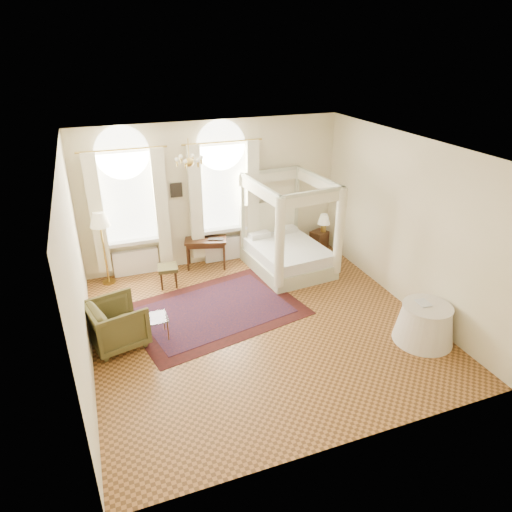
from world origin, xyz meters
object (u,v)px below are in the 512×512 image
Objects in this scene: canopy_bed at (288,250)px; coffee_table at (150,321)px; writing_desk at (206,243)px; stool at (168,270)px; armchair at (117,324)px; side_table at (425,323)px; floor_lamp at (100,223)px; nightstand at (319,241)px.

canopy_bed reaches higher than coffee_table.
writing_desk reaches higher than stool.
armchair is (-2.21, -2.38, -0.19)m from writing_desk.
side_table is at bearing -123.43° from armchair.
stool is at bearing -48.18° from armchair.
floor_lamp is at bearing 140.66° from side_table.
armchair is at bearing 175.12° from coffee_table.
canopy_bed is 3.77m from coffee_table.
coffee_table is at bearing -153.99° from canopy_bed.
coffee_table is at bearing -108.97° from armchair.
stool is 1.69m from floor_lamp.
side_table is (2.85, -4.15, -0.26)m from writing_desk.
stool is at bearing 70.37° from coffee_table.
floor_lamp is (-0.01, 2.38, 0.99)m from armchair.
floor_lamp is at bearing -180.00° from writing_desk.
armchair is (-5.08, -2.25, 0.15)m from nightstand.
writing_desk is 0.64× the size of floor_lamp.
floor_lamp reaches higher than writing_desk.
writing_desk is 1.15× the size of armchair.
side_table reaches higher than nightstand.
nightstand is at bearing -80.22° from armchair.
coffee_table is 4.82m from side_table.
writing_desk is (-2.87, 0.13, 0.34)m from nightstand.
writing_desk is at bearing -56.96° from armchair.
armchair reaches higher than nightstand.
writing_desk reaches higher than nightstand.
canopy_bed reaches higher than side_table.
coffee_table is (-4.53, -2.29, 0.11)m from nightstand.
armchair is 2.58m from floor_lamp.
stool is 1.93m from coffee_table.
stool is 0.75× the size of coffee_table.
coffee_table is 0.38× the size of floor_lamp.
writing_desk is 1.67× the size of coffee_table.
canopy_bed is at bearing -3.53° from stool.
nightstand reaches higher than stool.
stool is at bearing -149.04° from writing_desk.
armchair reaches higher than stool.
coffee_table is (-3.39, -1.65, -0.11)m from canopy_bed.
stool is at bearing 176.47° from canopy_bed.
coffee_table is 2.69m from floor_lamp.
armchair reaches higher than writing_desk.
nightstand is 5.22m from floor_lamp.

